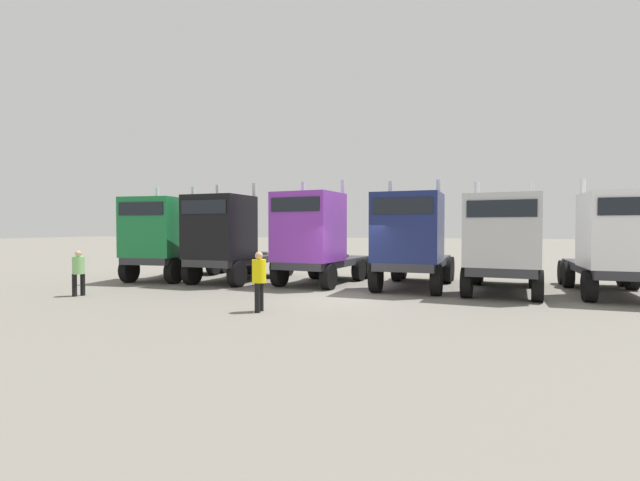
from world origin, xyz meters
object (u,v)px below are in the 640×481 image
object	(u,v)px
semi_truck_purple	(314,238)
visitor_in_hivis	(259,277)
semi_truck_green	(166,237)
semi_truck_navy	(411,241)
semi_truck_black	(228,238)
semi_truck_silver	(503,243)
semi_truck_white	(619,243)
visitor_with_camera	(78,270)

from	to	relation	value
semi_truck_purple	visitor_in_hivis	world-z (taller)	semi_truck_purple
semi_truck_purple	semi_truck_green	bearing A→B (deg)	-80.18
semi_truck_green	semi_truck_purple	bearing A→B (deg)	87.62
semi_truck_green	semi_truck_navy	xyz separation A→B (m)	(11.15, -0.30, -0.05)
semi_truck_black	visitor_in_hivis	distance (m)	7.36
semi_truck_navy	semi_truck_silver	xyz separation A→B (m)	(3.26, -0.44, -0.06)
semi_truck_green	semi_truck_purple	distance (m)	7.14
semi_truck_black	semi_truck_white	size ratio (longest dim) A/B	0.98
semi_truck_green	semi_truck_navy	world-z (taller)	semi_truck_green
semi_truck_silver	semi_truck_white	xyz separation A→B (m)	(3.71, 0.21, 0.04)
semi_truck_white	visitor_with_camera	distance (m)	18.73
semi_truck_white	semi_truck_black	bearing A→B (deg)	-87.70
semi_truck_purple	visitor_with_camera	bearing A→B (deg)	-44.49
semi_truck_purple	semi_truck_silver	bearing A→B (deg)	93.49
semi_truck_purple	visitor_with_camera	xyz separation A→B (m)	(-7.14, -5.17, -1.07)
semi_truck_green	semi_truck_silver	bearing A→B (deg)	84.42
semi_truck_silver	semi_truck_white	bearing A→B (deg)	101.00
semi_truck_silver	semi_truck_white	size ratio (longest dim) A/B	1.05
semi_truck_navy	visitor_with_camera	size ratio (longest dim) A/B	4.02
semi_truck_purple	semi_truck_navy	world-z (taller)	semi_truck_purple
semi_truck_purple	visitor_in_hivis	xyz separation A→B (m)	(0.22, -6.25, -0.99)
semi_truck_black	semi_truck_navy	world-z (taller)	semi_truck_black
semi_truck_black	semi_truck_silver	xyz separation A→B (m)	(11.15, -0.57, -0.10)
semi_truck_white	visitor_in_hivis	world-z (taller)	semi_truck_white
semi_truck_navy	visitor_in_hivis	size ratio (longest dim) A/B	3.75
semi_truck_green	visitor_in_hivis	distance (m)	9.68
semi_truck_black	semi_truck_green	bearing A→B (deg)	-88.13
semi_truck_green	semi_truck_silver	xyz separation A→B (m)	(14.41, -0.75, -0.12)
semi_truck_purple	semi_truck_white	distance (m)	11.00
semi_truck_white	visitor_in_hivis	bearing A→B (deg)	-58.49
semi_truck_white	semi_truck_silver	bearing A→B (deg)	-83.10
semi_truck_purple	semi_truck_white	world-z (taller)	semi_truck_purple
semi_truck_purple	semi_truck_silver	xyz separation A→B (m)	(7.27, -0.78, -0.14)
semi_truck_navy	visitor_in_hivis	world-z (taller)	semi_truck_navy
semi_truck_white	visitor_with_camera	xyz separation A→B (m)	(-18.12, -4.61, -0.96)
semi_truck_black	semi_truck_purple	size ratio (longest dim) A/B	1.04
semi_truck_black	semi_truck_white	bearing A→B (deg)	93.59
semi_truck_green	semi_truck_purple	world-z (taller)	semi_truck_purple
semi_truck_green	visitor_in_hivis	bearing A→B (deg)	47.19
visitor_in_hivis	visitor_with_camera	world-z (taller)	visitor_in_hivis
visitor_with_camera	semi_truck_green	bearing A→B (deg)	113.20
semi_truck_black	semi_truck_silver	size ratio (longest dim) A/B	0.94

